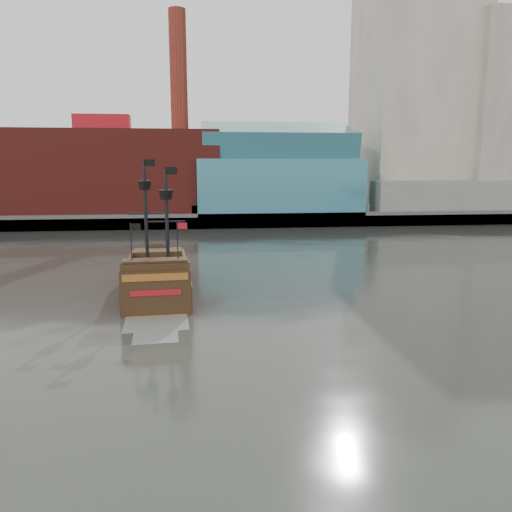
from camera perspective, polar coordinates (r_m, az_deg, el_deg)
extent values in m
plane|color=#292B26|center=(27.18, 4.75, -13.18)|extent=(400.00, 400.00, 0.00)
cube|color=slate|center=(116.94, -4.25, 5.43)|extent=(220.00, 60.00, 2.00)
cube|color=#4C4C49|center=(87.58, -3.39, 4.03)|extent=(220.00, 1.00, 2.60)
cube|color=maroon|center=(97.90, -16.91, 9.07)|extent=(42.00, 18.00, 15.00)
cube|color=teal|center=(95.69, 2.35, 7.99)|extent=(30.00, 16.00, 10.00)
cube|color=beige|center=(114.62, 17.24, 16.94)|extent=(20.00, 22.00, 46.00)
cube|color=#A99F8E|center=(119.03, 26.14, 14.17)|extent=(18.00, 18.00, 38.00)
cube|color=beige|center=(134.44, 18.34, 17.12)|extent=(24.00, 20.00, 52.00)
cube|color=slate|center=(105.02, 23.78, 6.24)|extent=(40.00, 6.00, 6.00)
cylinder|color=maroon|center=(99.95, -8.86, 20.06)|extent=(3.20, 3.20, 22.00)
cube|color=teal|center=(95.71, 2.39, 12.78)|extent=(28.00, 14.94, 8.78)
cube|color=black|center=(43.39, -11.16, -3.49)|extent=(5.93, 12.78, 2.71)
cube|color=#482C1A|center=(43.06, -11.22, -1.54)|extent=(5.34, 11.50, 0.31)
cube|color=black|center=(47.90, -11.14, 0.10)|extent=(4.57, 2.76, 1.04)
cube|color=black|center=(37.60, -11.40, -2.04)|extent=(5.04, 1.95, 1.87)
cube|color=black|center=(37.06, -11.34, -4.87)|extent=(5.11, 0.56, 4.17)
cube|color=#92541C|center=(36.52, -11.43, -2.40)|extent=(4.68, 0.36, 0.52)
cube|color=maroon|center=(36.79, -11.37, -4.14)|extent=(3.64, 0.30, 0.42)
cylinder|color=black|center=(43.99, -12.47, 4.23)|extent=(0.31, 0.31, 8.12)
cylinder|color=black|center=(40.57, -10.13, 3.38)|extent=(0.31, 0.31, 7.50)
cone|color=black|center=(43.80, -12.61, 7.89)|extent=(1.21, 1.21, 0.73)
cone|color=black|center=(40.36, -10.25, 6.90)|extent=(1.21, 1.21, 0.73)
cube|color=black|center=(43.75, -12.09, 10.36)|extent=(0.94, 0.09, 0.57)
cube|color=black|center=(40.30, -9.66, 9.58)|extent=(0.94, 0.09, 0.57)
cube|color=gray|center=(35.73, -11.32, -7.52)|extent=(4.64, 4.00, 0.02)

